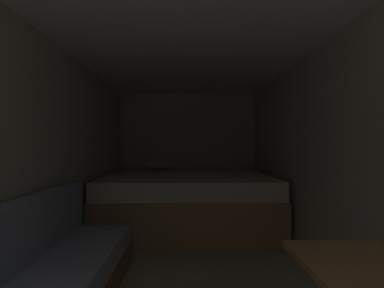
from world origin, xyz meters
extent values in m
plane|color=#A39984|center=(0.00, 2.15, 0.00)|extent=(7.20, 7.20, 0.00)
cube|color=beige|center=(0.00, 4.77, 1.05)|extent=(2.54, 0.05, 2.10)
cube|color=beige|center=(-1.24, 2.15, 1.05)|extent=(0.05, 5.20, 2.10)
cube|color=beige|center=(1.24, 2.15, 1.05)|extent=(0.05, 5.20, 2.10)
cube|color=white|center=(0.00, 2.15, 2.13)|extent=(2.54, 5.20, 0.05)
cube|color=tan|center=(0.00, 3.73, 0.26)|extent=(2.32, 1.93, 0.51)
cube|color=beige|center=(0.00, 3.73, 0.63)|extent=(2.28, 1.89, 0.23)
ellipsoid|color=white|center=(-0.52, 4.47, 0.82)|extent=(0.45, 0.36, 0.16)
camera|label=1|loc=(-0.02, -0.37, 1.18)|focal=26.35mm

